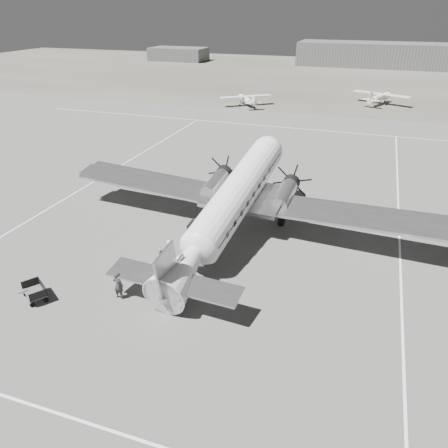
{
  "coord_description": "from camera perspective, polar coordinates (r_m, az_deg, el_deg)",
  "views": [
    {
      "loc": [
        8.7,
        -24.56,
        16.53
      ],
      "look_at": [
        -0.53,
        2.33,
        2.2
      ],
      "focal_mm": 35.0,
      "sensor_mm": 36.0,
      "label": 1
    }
  ],
  "objects": [
    {
      "name": "grass_infield",
      "position": [
        121.01,
        15.42,
        18.01
      ],
      "size": [
        260.0,
        90.0,
        0.01
      ],
      "primitive_type": "cube",
      "color": "#676557",
      "rests_on": "ground"
    },
    {
      "name": "taxi_line_left",
      "position": [
        46.69,
        -17.55,
        4.74
      ],
      "size": [
        0.15,
        60.0,
        0.01
      ],
      "primitive_type": "cube",
      "color": "white",
      "rests_on": "ground"
    },
    {
      "name": "ground_crew",
      "position": [
        28.12,
        -13.63,
        -7.78
      ],
      "size": [
        0.71,
        0.49,
        1.89
      ],
      "primitive_type": "imported",
      "rotation": [
        0.0,
        0.0,
        3.08
      ],
      "color": "#2E2E2E",
      "rests_on": "ground"
    },
    {
      "name": "light_plane_right",
      "position": [
        88.16,
        19.69,
        15.19
      ],
      "size": [
        13.16,
        12.09,
        2.21
      ],
      "primitive_type": null,
      "rotation": [
        0.0,
        0.0,
        -0.4
      ],
      "color": "white",
      "rests_on": "ground"
    },
    {
      "name": "ground",
      "position": [
        30.86,
        -0.48,
        -5.65
      ],
      "size": [
        260.0,
        260.0,
        0.0
      ],
      "primitive_type": "plane",
      "color": "slate",
      "rests_on": "ground"
    },
    {
      "name": "taxi_line_right",
      "position": [
        29.78,
        22.17,
        -9.25
      ],
      "size": [
        0.15,
        80.0,
        0.01
      ],
      "primitive_type": "cube",
      "color": "white",
      "rests_on": "ground"
    },
    {
      "name": "baggage_cart_far",
      "position": [
        29.9,
        -23.47,
        -8.17
      ],
      "size": [
        2.24,
        2.09,
        1.03
      ],
      "primitive_type": null,
      "rotation": [
        0.0,
        0.0,
        -0.59
      ],
      "color": "#515151",
      "rests_on": "ground"
    },
    {
      "name": "hangar_main",
      "position": [
        145.21,
        18.6,
        20.25
      ],
      "size": [
        42.0,
        14.0,
        6.6
      ],
      "color": "#5E5E5E",
      "rests_on": "ground"
    },
    {
      "name": "passenger",
      "position": [
        31.47,
        -7.08,
        -3.43
      ],
      "size": [
        0.73,
        0.91,
        1.64
      ],
      "primitive_type": "imported",
      "rotation": [
        0.0,
        0.0,
        1.28
      ],
      "color": "silver",
      "rests_on": "ground"
    },
    {
      "name": "baggage_cart_near",
      "position": [
        29.72,
        -9.65,
        -6.51
      ],
      "size": [
        1.52,
        1.09,
        0.84
      ],
      "primitive_type": null,
      "rotation": [
        0.0,
        0.0,
        0.02
      ],
      "color": "#515151",
      "rests_on": "ground"
    },
    {
      "name": "light_plane_left",
      "position": [
        82.07,
        2.94,
        15.81
      ],
      "size": [
        12.37,
        11.98,
        2.0
      ],
      "primitive_type": null,
      "rotation": [
        0.0,
        0.0,
        0.63
      ],
      "color": "white",
      "rests_on": "ground"
    },
    {
      "name": "taxi_line_horizon",
      "position": [
        67.2,
        11.17,
        12.02
      ],
      "size": [
        90.0,
        0.15,
        0.01
      ],
      "primitive_type": "cube",
      "color": "white",
      "rests_on": "ground"
    },
    {
      "name": "shed_secondary",
      "position": [
        154.09,
        -5.96,
        21.21
      ],
      "size": [
        18.0,
        10.0,
        4.0
      ],
      "primitive_type": "cube",
      "color": "#515151",
      "rests_on": "ground"
    },
    {
      "name": "ramp_agent",
      "position": [
        30.76,
        -8.17,
        -4.41
      ],
      "size": [
        0.89,
        0.93,
        1.52
      ],
      "primitive_type": "imported",
      "rotation": [
        0.0,
        0.0,
        0.99
      ],
      "color": "silver",
      "rests_on": "ground"
    },
    {
      "name": "taxi_line_near",
      "position": [
        21.45,
        -14.27,
        -24.78
      ],
      "size": [
        60.0,
        0.15,
        0.01
      ],
      "primitive_type": "cube",
      "color": "white",
      "rests_on": "ground"
    },
    {
      "name": "dc3_airliner",
      "position": [
        33.21,
        1.12,
        2.71
      ],
      "size": [
        33.1,
        24.18,
        6.01
      ],
      "primitive_type": null,
      "rotation": [
        0.0,
        0.0,
        -0.07
      ],
      "color": "silver",
      "rests_on": "ground"
    }
  ]
}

